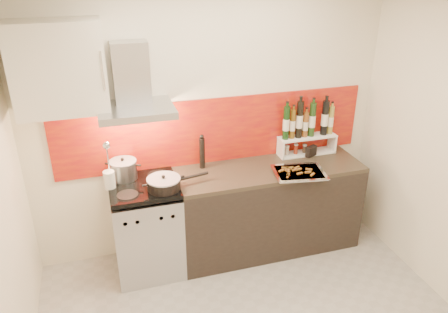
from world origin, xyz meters
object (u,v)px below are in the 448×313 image
object	(u,v)px
range_stove	(147,229)
counter	(268,208)
saute_pan	(165,183)
baking_tray	(299,172)
stock_pot	(124,170)
pepper_mill	(202,152)

from	to	relation	value
range_stove	counter	distance (m)	1.20
saute_pan	baking_tray	bearing A→B (deg)	-2.99
stock_pot	pepper_mill	world-z (taller)	pepper_mill
saute_pan	stock_pot	bearing A→B (deg)	137.62
pepper_mill	baking_tray	xyz separation A→B (m)	(0.82, -0.38, -0.15)
range_stove	stock_pot	world-z (taller)	stock_pot
range_stove	counter	world-z (taller)	range_stove
saute_pan	baking_tray	world-z (taller)	saute_pan
counter	pepper_mill	distance (m)	0.89
pepper_mill	baking_tray	world-z (taller)	pepper_mill
range_stove	pepper_mill	size ratio (longest dim) A/B	2.69
pepper_mill	baking_tray	bearing A→B (deg)	-25.11
range_stove	saute_pan	bearing A→B (deg)	-38.03
range_stove	stock_pot	bearing A→B (deg)	133.27
range_stove	pepper_mill	distance (m)	0.87
baking_tray	saute_pan	bearing A→B (deg)	177.01
range_stove	pepper_mill	bearing A→B (deg)	17.73
stock_pot	baking_tray	bearing A→B (deg)	-12.86
range_stove	pepper_mill	world-z (taller)	pepper_mill
baking_tray	pepper_mill	bearing A→B (deg)	154.89
saute_pan	pepper_mill	world-z (taller)	pepper_mill
stock_pot	pepper_mill	distance (m)	0.74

